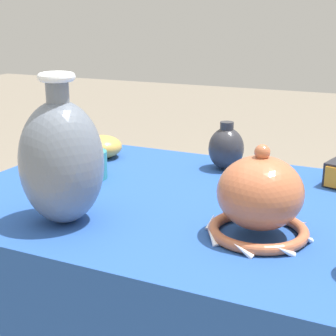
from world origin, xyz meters
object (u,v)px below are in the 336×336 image
at_px(vase_dome_bell, 260,200).
at_px(bowl_shallow_ochre, 102,147).
at_px(pot_squat_teal, 88,165).
at_px(jar_round_charcoal, 226,148).
at_px(vase_tall_bulbous, 62,161).

height_order(vase_dome_bell, bowl_shallow_ochre, vase_dome_bell).
distance_m(vase_dome_bell, pot_squat_teal, 0.54).
height_order(pot_squat_teal, bowl_shallow_ochre, pot_squat_teal).
bearing_deg(vase_dome_bell, pot_squat_teal, 161.52).
height_order(vase_dome_bell, jar_round_charcoal, vase_dome_bell).
xyz_separation_m(jar_round_charcoal, bowl_shallow_ochre, (-0.38, -0.05, -0.03)).
distance_m(vase_tall_bulbous, bowl_shallow_ochre, 0.51).
bearing_deg(vase_dome_bell, bowl_shallow_ochre, 148.52).
xyz_separation_m(jar_round_charcoal, pot_squat_teal, (-0.30, -0.24, -0.02)).
relative_size(vase_tall_bulbous, pot_squat_teal, 3.12).
relative_size(vase_tall_bulbous, vase_dome_bell, 1.48).
height_order(vase_tall_bulbous, pot_squat_teal, vase_tall_bulbous).
xyz_separation_m(vase_tall_bulbous, pot_squat_teal, (-0.12, 0.27, -0.10)).
bearing_deg(bowl_shallow_ochre, vase_tall_bulbous, -66.54).
bearing_deg(jar_round_charcoal, vase_dome_bell, -62.87).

